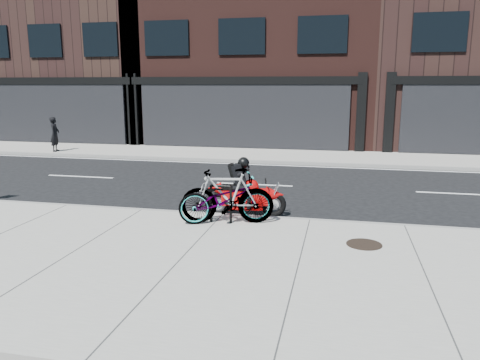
% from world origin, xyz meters
% --- Properties ---
extents(ground, '(120.00, 120.00, 0.00)m').
position_xyz_m(ground, '(0.00, 0.00, 0.00)').
color(ground, black).
rests_on(ground, ground).
extents(sidewalk_near, '(60.00, 6.00, 0.13)m').
position_xyz_m(sidewalk_near, '(0.00, -5.00, 0.07)').
color(sidewalk_near, gray).
rests_on(sidewalk_near, ground).
extents(sidewalk_far, '(60.00, 3.50, 0.13)m').
position_xyz_m(sidewalk_far, '(0.00, 7.75, 0.07)').
color(sidewalk_far, gray).
rests_on(sidewalk_far, ground).
extents(building_midwest, '(10.00, 10.00, 12.00)m').
position_xyz_m(building_midwest, '(-12.00, 14.50, 6.00)').
color(building_midwest, black).
rests_on(building_midwest, ground).
extents(building_center, '(12.00, 10.00, 14.50)m').
position_xyz_m(building_center, '(-2.00, 14.50, 7.25)').
color(building_center, black).
rests_on(building_center, ground).
extents(bike_rack, '(0.50, 0.06, 0.83)m').
position_xyz_m(bike_rack, '(0.13, -2.60, 0.62)').
color(bike_rack, black).
rests_on(bike_rack, sidewalk_near).
extents(bicycle_front, '(2.14, 1.38, 1.06)m').
position_xyz_m(bicycle_front, '(0.23, -2.60, 0.66)').
color(bicycle_front, gray).
rests_on(bicycle_front, sidewalk_near).
extents(bicycle_rear, '(2.06, 0.93, 1.20)m').
position_xyz_m(bicycle_rear, '(0.27, -2.60, 0.73)').
color(bicycle_rear, gray).
rests_on(bicycle_rear, sidewalk_near).
extents(motorcycle, '(1.91, 0.64, 1.43)m').
position_xyz_m(motorcycle, '(0.54, -1.58, 0.58)').
color(motorcycle, black).
rests_on(motorcycle, ground).
extents(pedestrian, '(0.49, 0.63, 1.54)m').
position_xyz_m(pedestrian, '(-9.91, 6.53, 0.90)').
color(pedestrian, black).
rests_on(pedestrian, sidewalk_far).
extents(manhole_cover, '(0.78, 0.78, 0.02)m').
position_xyz_m(manhole_cover, '(3.11, -3.43, 0.14)').
color(manhole_cover, black).
rests_on(manhole_cover, sidewalk_near).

